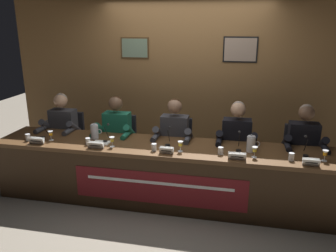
{
  "coord_description": "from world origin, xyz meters",
  "views": [
    {
      "loc": [
        0.81,
        -3.83,
        2.18
      ],
      "look_at": [
        0.0,
        0.0,
        1.0
      ],
      "focal_mm": 36.32,
      "sensor_mm": 36.0,
      "label": 1
    }
  ],
  "objects_px": {
    "conference_table": "(166,166)",
    "panelist_center": "(174,138)",
    "panelist_left": "(115,134)",
    "panelist_right": "(236,142)",
    "document_stack_left": "(101,143)",
    "microphone_center": "(168,139)",
    "juice_glass_far_left": "(51,134)",
    "nameplate_left": "(96,145)",
    "nameplate_center": "(166,150)",
    "juice_glass_far_right": "(325,154)",
    "panelist_far_left": "(61,130)",
    "nameplate_far_right": "(311,162)",
    "juice_glass_right": "(255,150)",
    "microphone_left": "(106,136)",
    "water_pitcher_left_side": "(95,131)",
    "water_cup_right": "(221,151)",
    "water_cup_center": "(154,148)",
    "microphone_right": "(239,144)",
    "water_cup_far_right": "(291,157)",
    "chair_far_left": "(69,144)",
    "juice_glass_left": "(112,140)",
    "chair_left": "(121,148)",
    "chair_right": "(235,156)",
    "microphone_far_right": "(306,149)",
    "juice_glass_center": "(180,144)",
    "water_pitcher_right_side": "(251,144)",
    "water_cup_far_left": "(28,138)",
    "microphone_far_left": "(44,132)",
    "chair_far_right": "(299,161)",
    "nameplate_right": "(237,156)",
    "chair_center": "(176,152)",
    "panelist_far_right": "(304,147)"
  },
  "relations": [
    {
      "from": "water_cup_center",
      "to": "panelist_center",
      "type": "bearing_deg",
      "value": 77.41
    },
    {
      "from": "chair_left",
      "to": "chair_right",
      "type": "xyz_separation_m",
      "value": [
        1.63,
        0.0,
        0.0
      ]
    },
    {
      "from": "microphone_center",
      "to": "water_cup_right",
      "type": "xyz_separation_m",
      "value": [
        0.65,
        -0.18,
        -0.04
      ]
    },
    {
      "from": "conference_table",
      "to": "panelist_center",
      "type": "distance_m",
      "value": 0.52
    },
    {
      "from": "nameplate_center",
      "to": "water_cup_right",
      "type": "xyz_separation_m",
      "value": [
        0.61,
        0.11,
        -0.0
      ]
    },
    {
      "from": "nameplate_far_right",
      "to": "microphone_far_right",
      "type": "height_order",
      "value": "microphone_far_right"
    },
    {
      "from": "conference_table",
      "to": "microphone_center",
      "type": "height_order",
      "value": "microphone_center"
    },
    {
      "from": "chair_far_left",
      "to": "panelist_left",
      "type": "bearing_deg",
      "value": -13.78
    },
    {
      "from": "water_pitcher_right_side",
      "to": "water_cup_far_left",
      "type": "bearing_deg",
      "value": -176.2
    },
    {
      "from": "nameplate_left",
      "to": "nameplate_center",
      "type": "bearing_deg",
      "value": 0.27
    },
    {
      "from": "juice_glass_center",
      "to": "chair_right",
      "type": "bearing_deg",
      "value": 48.77
    },
    {
      "from": "nameplate_far_right",
      "to": "panelist_right",
      "type": "bearing_deg",
      "value": 140.2
    },
    {
      "from": "chair_right",
      "to": "microphone_far_left",
      "type": "bearing_deg",
      "value": -166.55
    },
    {
      "from": "panelist_right",
      "to": "chair_far_right",
      "type": "bearing_deg",
      "value": 13.78
    },
    {
      "from": "juice_glass_far_right",
      "to": "water_pitcher_right_side",
      "type": "bearing_deg",
      "value": 170.86
    },
    {
      "from": "microphone_left",
      "to": "nameplate_far_right",
      "type": "relative_size",
      "value": 1.26
    },
    {
      "from": "panelist_left",
      "to": "juice_glass_left",
      "type": "distance_m",
      "value": 0.57
    },
    {
      "from": "microphone_left",
      "to": "water_pitcher_left_side",
      "type": "distance_m",
      "value": 0.2
    },
    {
      "from": "nameplate_center",
      "to": "water_cup_center",
      "type": "distance_m",
      "value": 0.18
    },
    {
      "from": "panelist_center",
      "to": "microphone_right",
      "type": "distance_m",
      "value": 0.92
    },
    {
      "from": "chair_far_left",
      "to": "panelist_left",
      "type": "distance_m",
      "value": 0.88
    },
    {
      "from": "panelist_left",
      "to": "panelist_right",
      "type": "xyz_separation_m",
      "value": [
        1.63,
        0.0,
        0.0
      ]
    },
    {
      "from": "juice_glass_right",
      "to": "panelist_left",
      "type": "bearing_deg",
      "value": 163.85
    },
    {
      "from": "microphone_far_left",
      "to": "panelist_center",
      "type": "relative_size",
      "value": 0.17
    },
    {
      "from": "microphone_right",
      "to": "water_cup_far_right",
      "type": "distance_m",
      "value": 0.6
    },
    {
      "from": "panelist_far_left",
      "to": "nameplate_far_right",
      "type": "distance_m",
      "value": 3.29
    },
    {
      "from": "nameplate_center",
      "to": "water_pitcher_right_side",
      "type": "distance_m",
      "value": 0.99
    },
    {
      "from": "chair_far_left",
      "to": "panelist_right",
      "type": "distance_m",
      "value": 2.47
    },
    {
      "from": "juice_glass_far_left",
      "to": "panelist_right",
      "type": "height_order",
      "value": "panelist_right"
    },
    {
      "from": "panelist_left",
      "to": "microphone_left",
      "type": "relative_size",
      "value": 5.75
    },
    {
      "from": "juice_glass_far_left",
      "to": "juice_glass_right",
      "type": "xyz_separation_m",
      "value": [
        2.53,
        -0.05,
        0.0
      ]
    },
    {
      "from": "juice_glass_far_right",
      "to": "chair_left",
      "type": "bearing_deg",
      "value": 165.15
    },
    {
      "from": "microphone_far_left",
      "to": "nameplate_left",
      "type": "bearing_deg",
      "value": -16.41
    },
    {
      "from": "nameplate_center",
      "to": "juice_glass_far_right",
      "type": "bearing_deg",
      "value": 4.69
    },
    {
      "from": "juice_glass_left",
      "to": "microphone_left",
      "type": "xyz_separation_m",
      "value": [
        -0.14,
        0.17,
        -0.01
      ]
    },
    {
      "from": "nameplate_far_right",
      "to": "chair_far_right",
      "type": "bearing_deg",
      "value": 87.68
    },
    {
      "from": "panelist_right",
      "to": "chair_far_right",
      "type": "xyz_separation_m",
      "value": [
        0.82,
        0.2,
        -0.28
      ]
    },
    {
      "from": "chair_right",
      "to": "conference_table",
      "type": "bearing_deg",
      "value": -140.43
    },
    {
      "from": "conference_table",
      "to": "chair_right",
      "type": "relative_size",
      "value": 4.79
    },
    {
      "from": "nameplate_center",
      "to": "water_pitcher_left_side",
      "type": "distance_m",
      "value": 1.07
    },
    {
      "from": "nameplate_left",
      "to": "panelist_right",
      "type": "height_order",
      "value": "panelist_right"
    },
    {
      "from": "juice_glass_far_left",
      "to": "document_stack_left",
      "type": "distance_m",
      "value": 0.67
    },
    {
      "from": "water_cup_center",
      "to": "microphone_right",
      "type": "xyz_separation_m",
      "value": [
        0.97,
        0.22,
        0.04
      ]
    },
    {
      "from": "conference_table",
      "to": "panelist_left",
      "type": "height_order",
      "value": "panelist_left"
    },
    {
      "from": "nameplate_right",
      "to": "microphone_right",
      "type": "xyz_separation_m",
      "value": [
        0.01,
        0.3,
        0.03
      ]
    },
    {
      "from": "panelist_far_right",
      "to": "microphone_far_right",
      "type": "distance_m",
      "value": 0.37
    },
    {
      "from": "chair_center",
      "to": "microphone_far_right",
      "type": "bearing_deg",
      "value": -19.25
    },
    {
      "from": "conference_table",
      "to": "document_stack_left",
      "type": "height_order",
      "value": "document_stack_left"
    },
    {
      "from": "microphone_left",
      "to": "chair_left",
      "type": "bearing_deg",
      "value": 91.93
    },
    {
      "from": "chair_left",
      "to": "microphone_far_right",
      "type": "xyz_separation_m",
      "value": [
        2.4,
        -0.55,
        0.37
      ]
    }
  ]
}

